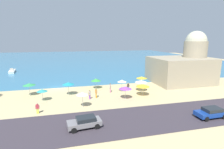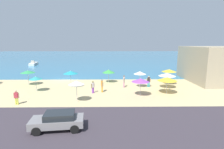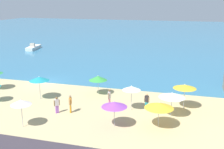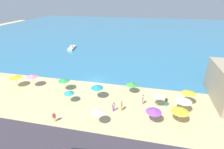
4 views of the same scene
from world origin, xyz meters
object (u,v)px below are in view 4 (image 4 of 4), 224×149
object	(u,v)px
beach_umbrella_4	(132,84)
beach_umbrella_10	(97,87)
bather_2	(114,106)
bather_4	(122,105)
beach_umbrella_0	(64,80)
beach_umbrella_2	(98,112)
beach_umbrella_6	(158,95)
beach_umbrella_11	(154,111)
bather_5	(54,117)
skiff_nearshore	(72,48)
beach_umbrella_5	(32,76)
beach_umbrella_3	(15,77)
beach_umbrella_8	(69,92)
beach_umbrella_1	(184,100)
beach_umbrella_9	(189,92)
bather_1	(166,101)
beach_umbrella_7	(180,110)
bather_3	(143,99)

from	to	relation	value
beach_umbrella_4	beach_umbrella_10	world-z (taller)	beach_umbrella_10
bather_2	bather_4	world-z (taller)	bather_4
beach_umbrella_0	beach_umbrella_2	distance (m)	12.05
beach_umbrella_6	beach_umbrella_10	size ratio (longest dim) A/B	0.98
beach_umbrella_4	beach_umbrella_11	bearing A→B (deg)	-62.21
bather_5	skiff_nearshore	bearing A→B (deg)	110.47
beach_umbrella_11	bather_2	bearing A→B (deg)	167.57
beach_umbrella_0	beach_umbrella_5	distance (m)	6.81
beach_umbrella_0	beach_umbrella_3	distance (m)	10.02
beach_umbrella_8	beach_umbrella_11	bearing A→B (deg)	-9.20
beach_umbrella_5	beach_umbrella_8	size ratio (longest dim) A/B	1.21
beach_umbrella_1	beach_umbrella_9	xyz separation A→B (m)	(1.05, 2.27, 0.22)
beach_umbrella_9	beach_umbrella_10	bearing A→B (deg)	-174.41
beach_umbrella_3	beach_umbrella_5	distance (m)	3.28
beach_umbrella_4	bather_1	size ratio (longest dim) A/B	1.33
beach_umbrella_3	beach_umbrella_6	xyz separation A→B (m)	(27.09, -1.12, 0.09)
beach_umbrella_5	skiff_nearshore	bearing A→B (deg)	97.49
beach_umbrella_3	bather_5	xyz separation A→B (m)	(12.69, -8.09, -1.26)
beach_umbrella_3	beach_umbrella_8	distance (m)	13.00
bather_4	bather_1	bearing A→B (deg)	21.48
beach_umbrella_7	beach_umbrella_8	xyz separation A→B (m)	(-17.43, 1.29, -0.08)
beach_umbrella_7	beach_umbrella_11	distance (m)	3.75
beach_umbrella_1	skiff_nearshore	bearing A→B (deg)	138.11
beach_umbrella_3	bather_1	xyz separation A→B (m)	(28.53, -0.67, -1.20)
beach_umbrella_3	beach_umbrella_6	world-z (taller)	beach_umbrella_6
beach_umbrella_1	bather_4	distance (m)	9.55
beach_umbrella_1	beach_umbrella_11	distance (m)	5.76
beach_umbrella_1	beach_umbrella_10	world-z (taller)	beach_umbrella_10
beach_umbrella_5	beach_umbrella_9	world-z (taller)	beach_umbrella_5
beach_umbrella_4	skiff_nearshore	size ratio (longest dim) A/B	0.38
beach_umbrella_6	bather_5	size ratio (longest dim) A/B	1.58
beach_umbrella_11	beach_umbrella_6	bearing A→B (deg)	81.45
beach_umbrella_1	beach_umbrella_8	bearing A→B (deg)	-175.70
bather_2	bather_3	xyz separation A→B (m)	(4.33, 2.94, 0.12)
beach_umbrella_1	beach_umbrella_6	bearing A→B (deg)	173.71
beach_umbrella_3	bather_2	size ratio (longest dim) A/B	1.51
beach_umbrella_4	beach_umbrella_8	world-z (taller)	beach_umbrella_4
beach_umbrella_9	beach_umbrella_1	bearing A→B (deg)	-114.87
beach_umbrella_11	bather_5	world-z (taller)	beach_umbrella_11
beach_umbrella_1	beach_umbrella_2	size ratio (longest dim) A/B	0.97
beach_umbrella_9	bather_2	xyz separation A→B (m)	(-11.55, -4.56, -1.36)
beach_umbrella_6	skiff_nearshore	xyz separation A→B (m)	(-27.27, 27.50, -1.80)
beach_umbrella_1	beach_umbrella_7	distance (m)	2.80
beach_umbrella_2	beach_umbrella_0	bearing A→B (deg)	138.29
bather_1	bather_2	size ratio (longest dim) A/B	1.04
beach_umbrella_6	beach_umbrella_11	size ratio (longest dim) A/B	1.09
beach_umbrella_8	beach_umbrella_4	bearing A→B (deg)	28.46
beach_umbrella_5	beach_umbrella_11	size ratio (longest dim) A/B	1.13
beach_umbrella_3	bather_4	distance (m)	21.94
beach_umbrella_4	bather_4	xyz separation A→B (m)	(-0.85, -5.78, -0.94)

